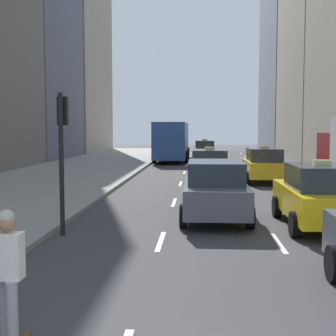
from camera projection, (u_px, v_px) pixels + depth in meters
name	position (u px, v px, depth m)	size (l,w,h in m)	color
sidewalk_left	(81.00, 170.00, 30.57)	(8.00, 66.00, 0.15)	gray
lane_markings	(233.00, 178.00, 25.96)	(5.72, 56.00, 0.01)	white
taxi_lead	(209.00, 167.00, 22.33)	(2.02, 4.40, 1.87)	yellow
taxi_second	(205.00, 150.00, 40.77)	(2.02, 4.40, 1.87)	yellow
taxi_third	(263.00, 165.00, 23.87)	(2.02, 4.40, 1.87)	yellow
taxi_fourth	(319.00, 195.00, 12.80)	(2.02, 4.40, 1.87)	yellow
sedan_silver_behind	(215.00, 189.00, 14.05)	(2.02, 4.77, 1.75)	#565B66
city_bus	(172.00, 140.00, 40.52)	(2.80, 11.61, 3.25)	#2D519E
skateboarder	(8.00, 274.00, 5.57)	(0.36, 0.80, 1.75)	brown
traffic_light_pole	(62.00, 140.00, 11.80)	(0.24, 0.42, 3.60)	black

